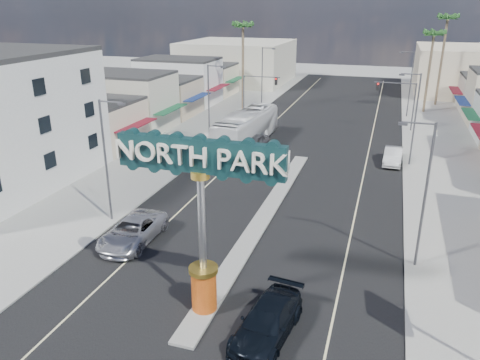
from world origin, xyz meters
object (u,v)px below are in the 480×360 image
Objects in this scene: traffic_signal_right at (399,96)px; suv_right at (267,322)px; streetlight_l_mid at (210,102)px; city_bus at (246,128)px; streetlight_l_near at (107,155)px; palm_right_far at (447,23)px; palm_right_mid at (434,37)px; traffic_signal_left at (256,89)px; palm_left_far at (243,30)px; streetlight_r_mid at (414,115)px; streetlight_r_far at (410,81)px; suv_left at (133,231)px; car_parked_right at (393,156)px; streetlight_l_far at (263,74)px; gateway_sign at (201,207)px; streetlight_r_near at (423,189)px; car_parked_left at (253,143)px.

suv_right is (-5.57, -42.92, -3.46)m from traffic_signal_right.
city_bus is (3.43, 2.16, -3.18)m from streetlight_l_mid.
palm_right_far is (25.43, 52.00, 7.32)m from streetlight_l_near.
streetlight_l_near is 0.74× the size of palm_right_mid.
traffic_signal_left is 0.46× the size of palm_left_far.
streetlight_r_mid is 22.00m from streetlight_r_far.
suv_left is 27.87m from car_parked_right.
streetlight_r_mid is at bearing -46.52° from streetlight_l_far.
streetlight_l_near is 46.90m from streetlight_r_far.
palm_right_far is at bearing 57.70° from city_bus.
gateway_sign is 43.04m from traffic_signal_right.
palm_right_mid is 28.00m from car_parked_right.
streetlight_l_far is (0.00, 22.00, 0.00)m from streetlight_l_mid.
streetlight_l_far and streetlight_r_far have the same top height.
palm_left_far is at bearing 120.36° from streetlight_r_near.
city_bus is at bearing -71.41° from palm_left_far.
streetlight_r_far is 1.76× the size of car_parked_left.
streetlight_r_near reaches higher than traffic_signal_right.
car_parked_right is 16.17m from city_bus.
suv_left is at bearing 143.05° from gateway_sign.
traffic_signal_right is at bearing 95.10° from streetlight_r_mid.
suv_right is at bearing -32.45° from streetlight_l_near.
traffic_signal_left reaches higher than suv_right.
palm_left_far is at bearing 97.31° from streetlight_l_mid.
traffic_signal_left reaches higher than suv_left.
streetlight_l_far is at bearing 101.78° from gateway_sign.
traffic_signal_right reaches higher than car_parked_left.
traffic_signal_left is at bearing 113.68° from suv_right.
palm_right_mid is 0.86× the size of palm_right_far.
streetlight_l_near is at bearing -92.10° from traffic_signal_left.
traffic_signal_left is at bearing 104.57° from city_bus.
traffic_signal_right is 8.14m from streetlight_r_far.
gateway_sign reaches higher than suv_right.
gateway_sign reaches higher than car_parked_right.
car_parked_left is at bearing -177.46° from car_parked_right.
car_parked_right is (19.43, -21.93, -4.27)m from streetlight_l_far.
streetlight_l_near is at bearing -86.33° from palm_left_far.
streetlight_l_far reaches higher than car_parked_right.
palm_right_mid is 2.17× the size of suv_right.
city_bus is at bearing 128.19° from streetlight_r_near.
traffic_signal_left is 0.67× the size of streetlight_l_mid.
traffic_signal_right is 14.07m from streetlight_r_mid.
palm_right_mid is (22.18, 12.01, 6.33)m from traffic_signal_left.
gateway_sign is 1.79× the size of car_parked_left.
streetlight_l_mid is 30.32m from streetlight_r_far.
streetlight_r_far is at bearing 52.80° from city_bus.
suv_right is (10.94, -6.42, -0.03)m from suv_left.
streetlight_r_far is at bearing 81.14° from traffic_signal_right.
gateway_sign is 1.02× the size of streetlight_l_mid.
streetlight_l_far reaches higher than city_bus.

